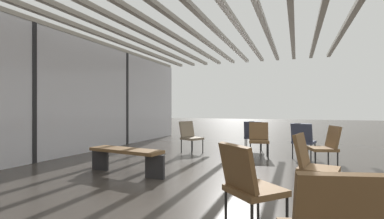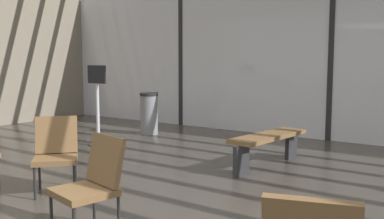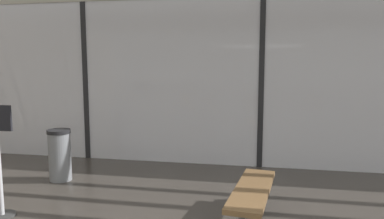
# 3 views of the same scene
# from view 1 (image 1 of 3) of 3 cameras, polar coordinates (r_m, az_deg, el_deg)

# --- Properties ---
(ground_plane) EXTENTS (60.00, 60.00, 0.00)m
(ground_plane) POSITION_cam_1_polar(r_m,az_deg,el_deg) (4.42, 17.31, -15.78)
(ground_plane) COLOR #38332D
(glass_curtain_wall) EXTENTS (14.00, 0.08, 3.16)m
(glass_curtain_wall) POSITION_cam_1_polar(r_m,az_deg,el_deg) (6.97, -30.88, 3.11)
(glass_curtain_wall) COLOR silver
(glass_curtain_wall) RESTS_ON ground
(window_mullion_1) EXTENTS (0.10, 0.12, 3.16)m
(window_mullion_1) POSITION_cam_1_polar(r_m,az_deg,el_deg) (6.97, -30.88, 3.11)
(window_mullion_1) COLOR black
(window_mullion_1) RESTS_ON ground
(window_mullion_2) EXTENTS (0.10, 0.12, 3.16)m
(window_mullion_2) POSITION_cam_1_polar(r_m,az_deg,el_deg) (9.51, -13.90, 2.28)
(window_mullion_2) COLOR black
(window_mullion_2) RESTS_ON ground
(lounge_chair_0) EXTENTS (0.55, 0.51, 0.87)m
(lounge_chair_0) POSITION_cam_1_polar(r_m,az_deg,el_deg) (7.81, 12.95, -5.20)
(lounge_chair_0) COLOR #33384C
(lounge_chair_0) RESTS_ON ground
(lounge_chair_1) EXTENTS (0.60, 0.56, 0.87)m
(lounge_chair_1) POSITION_cam_1_polar(r_m,az_deg,el_deg) (7.02, 14.10, -5.79)
(lounge_chair_1) COLOR brown
(lounge_chair_1) RESTS_ON ground
(lounge_chair_2) EXTENTS (0.71, 0.71, 0.87)m
(lounge_chair_2) POSITION_cam_1_polar(r_m,az_deg,el_deg) (2.75, 11.92, -14.91)
(lounge_chair_2) COLOR brown
(lounge_chair_2) RESTS_ON ground
(lounge_chair_3) EXTENTS (0.63, 0.60, 0.87)m
(lounge_chair_3) POSITION_cam_1_polar(r_m,az_deg,el_deg) (7.04, 22.64, -5.77)
(lounge_chair_3) COLOR #33384C
(lounge_chair_3) RESTS_ON ground
(lounge_chair_5) EXTENTS (0.66, 0.68, 0.87)m
(lounge_chair_5) POSITION_cam_1_polar(r_m,az_deg,el_deg) (7.45, -0.46, -5.45)
(lounge_chair_5) COLOR #7F705B
(lounge_chair_5) RESTS_ON ground
(lounge_chair_6) EXTENTS (0.61, 0.64, 0.87)m
(lounge_chair_6) POSITION_cam_1_polar(r_m,az_deg,el_deg) (6.09, 26.86, -6.67)
(lounge_chair_6) COLOR brown
(lounge_chair_6) RESTS_ON ground
(lounge_chair_7) EXTENTS (0.58, 0.62, 0.87)m
(lounge_chair_7) POSITION_cam_1_polar(r_m,az_deg,el_deg) (4.00, 24.20, -10.18)
(lounge_chair_7) COLOR brown
(lounge_chair_7) RESTS_ON ground
(waiting_bench) EXTENTS (0.59, 1.69, 0.47)m
(waiting_bench) POSITION_cam_1_polar(r_m,az_deg,el_deg) (5.17, -13.99, -9.33)
(waiting_bench) COLOR brown
(waiting_bench) RESTS_ON ground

